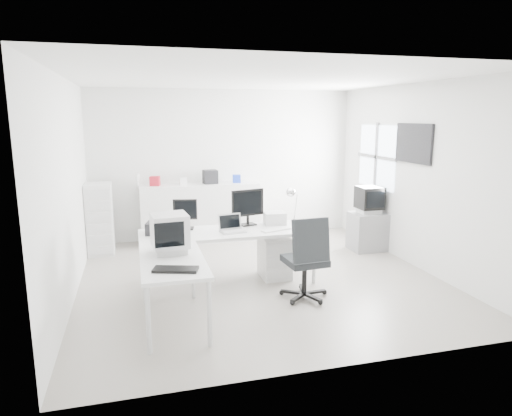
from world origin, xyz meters
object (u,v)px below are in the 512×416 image
object	(u,v)px
office_chair	(305,257)
sideboard	(200,213)
main_desk	(228,257)
lcd_monitor_small	(185,215)
crt_monitor	(170,236)
tv_cabinet	(368,231)
lcd_monitor_large	(248,207)
inkjet_printer	(165,227)
filing_cabinet	(100,219)
laptop	(233,224)
drawer_pedestal	(275,257)
crt_tv	(369,200)
laser_printer	(275,218)
side_desk	(174,291)

from	to	relation	value
office_chair	sideboard	bearing A→B (deg)	101.95
main_desk	office_chair	distance (m)	1.17
lcd_monitor_small	crt_monitor	world-z (taller)	lcd_monitor_small
tv_cabinet	crt_monitor	bearing A→B (deg)	-153.04
lcd_monitor_large	tv_cabinet	distance (m)	2.54
inkjet_printer	filing_cabinet	world-z (taller)	filing_cabinet
laptop	office_chair	bearing A→B (deg)	-50.45
sideboard	filing_cabinet	xyz separation A→B (m)	(-1.75, -0.37, 0.06)
inkjet_printer	lcd_monitor_small	size ratio (longest dim) A/B	1.10
drawer_pedestal	crt_tv	size ratio (longest dim) A/B	1.20
laser_printer	laptop	bearing A→B (deg)	-149.07
side_desk	laser_printer	world-z (taller)	laser_printer
side_desk	drawer_pedestal	size ratio (longest dim) A/B	2.33
tv_cabinet	crt_tv	size ratio (longest dim) A/B	1.32
laser_printer	main_desk	bearing A→B (deg)	-157.29
crt_monitor	laser_printer	bearing A→B (deg)	28.74
inkjet_printer	office_chair	distance (m)	1.93
side_desk	lcd_monitor_large	xyz separation A→B (m)	(1.20, 1.35, 0.64)
main_desk	inkjet_printer	size ratio (longest dim) A/B	5.25
laptop	inkjet_printer	bearing A→B (deg)	158.86
tv_cabinet	filing_cabinet	world-z (taller)	filing_cabinet
laser_printer	side_desk	bearing A→B (deg)	-134.11
main_desk	side_desk	distance (m)	1.39
inkjet_printer	side_desk	bearing A→B (deg)	-76.31
side_desk	inkjet_printer	world-z (taller)	inkjet_printer
inkjet_printer	lcd_monitor_small	distance (m)	0.36
laptop	crt_tv	xyz separation A→B (m)	(2.64, 1.05, 0.02)
laptop	office_chair	distance (m)	1.10
main_desk	lcd_monitor_small	size ratio (longest dim) A/B	5.76
crt_tv	laser_printer	bearing A→B (deg)	-159.36
lcd_monitor_large	laptop	distance (m)	0.48
crt_monitor	crt_tv	bearing A→B (deg)	21.93
lcd_monitor_small	office_chair	size ratio (longest dim) A/B	0.38
laser_printer	tv_cabinet	bearing A→B (deg)	27.00
side_desk	lcd_monitor_large	world-z (taller)	lcd_monitor_large
inkjet_printer	filing_cabinet	size ratio (longest dim) A/B	0.38
main_desk	drawer_pedestal	xyz separation A→B (m)	(0.70, 0.05, -0.08)
side_desk	crt_tv	bearing A→B (deg)	30.08
side_desk	filing_cabinet	bearing A→B (deg)	107.66
inkjet_printer	office_chair	size ratio (longest dim) A/B	0.41
drawer_pedestal	office_chair	distance (m)	0.90
lcd_monitor_small	laptop	xyz separation A→B (m)	(0.60, -0.35, -0.09)
inkjet_printer	tv_cabinet	xyz separation A→B (m)	(3.54, 0.85, -0.50)
main_desk	drawer_pedestal	world-z (taller)	main_desk
main_desk	crt_tv	world-z (taller)	crt_tv
drawer_pedestal	office_chair	world-z (taller)	office_chair
laptop	filing_cabinet	xyz separation A→B (m)	(-1.86, 2.01, -0.26)
main_desk	sideboard	xyz separation A→B (m)	(-0.06, 2.28, 0.17)
crt_tv	tv_cabinet	bearing A→B (deg)	-90.00
laptop	sideboard	distance (m)	2.40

